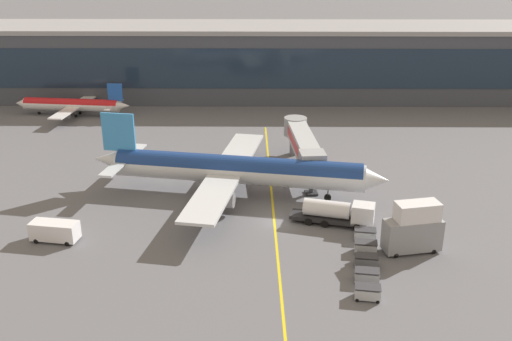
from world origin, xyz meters
TOP-DOWN VIEW (x-y plane):
  - ground_plane at (0.00, 0.00)m, footprint 700.00×700.00m
  - apron_lead_in_line at (-0.27, 2.00)m, footprint 2.11×79.99m
  - terminal_building at (-4.79, 68.32)m, footprint 202.89×21.78m
  - main_airliner at (-5.72, 9.19)m, footprint 43.46×34.74m
  - jet_bridge at (4.55, 18.55)m, footprint 5.39×20.95m
  - fuel_tanker at (7.95, -0.55)m, footprint 11.08×5.21m
  - lavatory_truck at (-27.41, -5.26)m, footprint 6.08×3.16m
  - catering_lift at (15.95, -7.42)m, footprint 7.17×3.84m
  - baggage_cart_0 at (9.01, -17.37)m, footprint 2.84×1.95m
  - baggage_cart_1 at (9.47, -14.21)m, footprint 2.84×1.95m
  - baggage_cart_2 at (9.93, -11.04)m, footprint 2.84×1.95m
  - baggage_cart_3 at (10.40, -7.87)m, footprint 2.84×1.95m
  - baggage_cart_4 at (10.86, -4.71)m, footprint 2.84×1.95m
  - commuter_jet_far at (-42.14, 50.02)m, footprint 25.39×20.11m

SIDE VIEW (x-z plane):
  - ground_plane at x=0.00m, z-range 0.00..0.00m
  - apron_lead_in_line at x=-0.27m, z-range 0.00..0.01m
  - baggage_cart_0 at x=9.01m, z-range 0.04..1.52m
  - baggage_cart_1 at x=9.47m, z-range 0.04..1.52m
  - baggage_cart_2 at x=9.93m, z-range 0.04..1.52m
  - baggage_cart_3 at x=10.40m, z-range 0.04..1.52m
  - baggage_cart_4 at x=10.86m, z-range 0.04..1.52m
  - lavatory_truck at x=-27.41m, z-range 0.17..2.67m
  - fuel_tanker at x=7.95m, z-range 0.12..3.37m
  - commuter_jet_far at x=-42.14m, z-range -1.18..6.03m
  - catering_lift at x=15.95m, z-range -0.08..6.22m
  - main_airliner at x=-5.72m, z-range -1.83..9.52m
  - jet_bridge at x=4.55m, z-range 1.58..8.12m
  - terminal_building at x=-4.79m, z-range 0.02..16.65m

